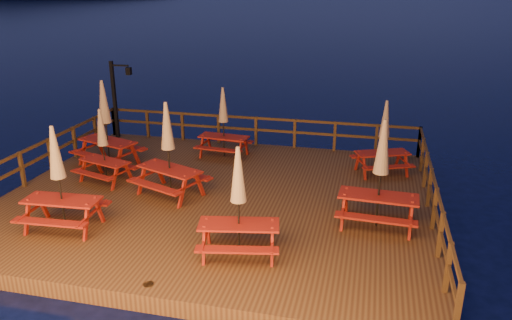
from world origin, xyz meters
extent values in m
plane|color=black|center=(0.00, 0.00, 0.00)|extent=(500.00, 500.00, 0.00)
cube|color=#462916|center=(0.00, 0.00, 0.20)|extent=(12.00, 10.00, 0.40)
cylinder|color=#3D2413|center=(-5.60, 4.60, -0.30)|extent=(0.24, 0.24, 1.40)
cylinder|color=#3D2413|center=(0.00, -4.60, -0.30)|extent=(0.24, 0.24, 1.40)
cylinder|color=#3D2413|center=(0.00, 4.60, -0.30)|extent=(0.24, 0.24, 1.40)
cylinder|color=#3D2413|center=(5.60, 4.60, -0.30)|extent=(0.24, 0.24, 1.40)
cube|color=#3D2413|center=(0.00, 4.85, 1.45)|extent=(11.70, 0.06, 0.09)
cube|color=#3D2413|center=(0.00, 4.85, 1.01)|extent=(11.70, 0.06, 0.09)
cube|color=#3D2413|center=(-4.68, 4.85, 0.95)|extent=(0.10, 0.10, 1.10)
cube|color=#3D2413|center=(0.00, 4.85, 0.95)|extent=(0.10, 0.10, 1.10)
cube|color=#3D2413|center=(4.68, 4.85, 0.95)|extent=(0.10, 0.10, 1.10)
cube|color=#3D2413|center=(-5.85, 0.00, 1.45)|extent=(0.06, 9.70, 0.09)
cube|color=#3D2413|center=(-5.85, 0.00, 1.01)|extent=(0.06, 9.70, 0.09)
cube|color=#3D2413|center=(-5.85, 0.00, 0.95)|extent=(0.10, 0.10, 1.10)
cube|color=#3D2413|center=(-5.85, 3.88, 0.95)|extent=(0.10, 0.10, 1.10)
cube|color=#3D2413|center=(5.85, 0.00, 1.45)|extent=(0.06, 9.70, 0.09)
cube|color=#3D2413|center=(5.85, 0.00, 1.01)|extent=(0.06, 9.70, 0.09)
cube|color=#3D2413|center=(5.85, -3.88, 0.95)|extent=(0.10, 0.10, 1.10)
cube|color=#3D2413|center=(5.85, 0.00, 0.95)|extent=(0.10, 0.10, 1.10)
cube|color=#3D2413|center=(5.85, 3.88, 0.95)|extent=(0.10, 0.10, 1.10)
cube|color=black|center=(-5.55, 4.55, 1.90)|extent=(0.12, 0.12, 3.00)
cube|color=black|center=(-5.20, 4.55, 3.25)|extent=(0.70, 0.06, 0.06)
cube|color=black|center=(-4.85, 4.55, 3.05)|extent=(0.18, 0.18, 0.28)
sphere|color=#F6C162|center=(-4.85, 4.55, 3.05)|extent=(0.14, 0.14, 0.14)
cube|color=maroon|center=(-0.80, 3.36, 1.12)|extent=(1.77, 0.82, 0.05)
cube|color=maroon|center=(-0.75, 3.93, 0.83)|extent=(1.73, 0.42, 0.05)
cube|color=maroon|center=(-0.85, 2.79, 0.83)|extent=(1.73, 0.42, 0.05)
cube|color=maroon|center=(-1.48, 3.74, 0.76)|extent=(0.07, 0.10, 0.72)
cube|color=maroon|center=(-1.54, 3.11, 0.76)|extent=(0.07, 0.10, 0.72)
cube|color=maroon|center=(-0.06, 3.61, 0.76)|extent=(0.07, 0.10, 0.72)
cube|color=maroon|center=(-0.12, 2.98, 0.76)|extent=(0.07, 0.10, 0.72)
cylinder|color=black|center=(-0.80, 3.36, 1.59)|extent=(0.04, 0.04, 2.38)
cone|color=tan|center=(-0.80, 3.36, 2.26)|extent=(0.34, 0.34, 1.19)
sphere|color=black|center=(-0.80, 3.36, 2.81)|extent=(0.07, 0.07, 0.07)
cube|color=maroon|center=(-1.31, -0.25, 1.20)|extent=(2.05, 1.40, 0.05)
cube|color=maroon|center=(-1.07, 0.34, 0.88)|extent=(1.89, 0.98, 0.05)
cube|color=maroon|center=(-1.55, -0.85, 0.88)|extent=(1.89, 0.98, 0.05)
cube|color=maroon|center=(-1.92, 0.37, 0.80)|extent=(0.10, 0.12, 0.80)
cube|color=maroon|center=(-2.18, -0.29, 0.80)|extent=(0.10, 0.12, 0.80)
cube|color=maroon|center=(-0.44, -0.22, 0.80)|extent=(0.10, 0.12, 0.80)
cube|color=maroon|center=(-0.70, -0.87, 0.80)|extent=(0.10, 0.12, 0.80)
cylinder|color=black|center=(-1.31, -0.25, 1.73)|extent=(0.05, 0.05, 2.66)
cone|color=tan|center=(-1.31, -0.25, 2.47)|extent=(0.38, 0.38, 1.33)
sphere|color=black|center=(-1.31, -0.25, 3.09)|extent=(0.07, 0.07, 0.07)
cube|color=maroon|center=(-3.07, -2.81, 1.17)|extent=(1.90, 0.84, 0.05)
cube|color=maroon|center=(-3.11, -2.19, 0.86)|extent=(1.87, 0.40, 0.05)
cube|color=maroon|center=(-3.03, -3.43, 0.86)|extent=(1.87, 0.40, 0.05)
cube|color=maroon|center=(-3.86, -2.52, 0.79)|extent=(0.07, 0.11, 0.77)
cube|color=maroon|center=(-3.82, -3.20, 0.79)|extent=(0.07, 0.11, 0.77)
cube|color=maroon|center=(-2.32, -2.42, 0.79)|extent=(0.07, 0.11, 0.77)
cube|color=maroon|center=(-2.28, -3.10, 0.79)|extent=(0.07, 0.11, 0.77)
cylinder|color=black|center=(-3.07, -2.81, 1.69)|extent=(0.05, 0.05, 2.58)
cone|color=tan|center=(-3.07, -2.81, 2.41)|extent=(0.37, 0.37, 1.29)
sphere|color=black|center=(-3.07, -2.81, 3.01)|extent=(0.07, 0.07, 0.07)
cube|color=maroon|center=(-4.30, 1.63, 1.23)|extent=(2.14, 1.36, 0.06)
cube|color=maroon|center=(-4.09, 2.26, 0.90)|extent=(2.00, 0.91, 0.06)
cube|color=maroon|center=(-4.50, 1.00, 0.90)|extent=(2.00, 0.91, 0.06)
cube|color=maroon|center=(-4.98, 2.24, 0.82)|extent=(0.10, 0.13, 0.83)
cube|color=maroon|center=(-5.20, 1.54, 0.82)|extent=(0.10, 0.13, 0.83)
cube|color=maroon|center=(-3.39, 1.72, 0.82)|extent=(0.10, 0.13, 0.83)
cube|color=maroon|center=(-3.62, 1.03, 0.82)|extent=(0.10, 0.13, 0.83)
cylinder|color=black|center=(-4.30, 1.63, 1.79)|extent=(0.05, 0.05, 2.77)
cone|color=tan|center=(-4.30, 1.63, 2.56)|extent=(0.40, 0.40, 1.39)
sphere|color=black|center=(-4.30, 1.63, 3.21)|extent=(0.08, 0.08, 0.08)
cube|color=maroon|center=(4.59, 2.92, 1.09)|extent=(1.79, 1.24, 0.05)
cube|color=maroon|center=(4.38, 3.44, 0.82)|extent=(1.64, 0.88, 0.05)
cube|color=maroon|center=(4.81, 2.41, 0.82)|extent=(1.64, 0.88, 0.05)
cube|color=maroon|center=(3.83, 2.94, 0.75)|extent=(0.09, 0.11, 0.69)
cube|color=maroon|center=(4.07, 2.37, 0.75)|extent=(0.09, 0.11, 0.69)
cube|color=maroon|center=(5.12, 3.47, 0.75)|extent=(0.09, 0.11, 0.69)
cube|color=maroon|center=(5.35, 2.91, 0.75)|extent=(0.09, 0.11, 0.69)
cylinder|color=black|center=(4.59, 2.92, 1.56)|extent=(0.04, 0.04, 2.32)
cone|color=tan|center=(4.59, 2.92, 2.21)|extent=(0.33, 0.33, 1.16)
sphere|color=black|center=(4.59, 2.92, 2.74)|extent=(0.06, 0.06, 0.06)
cube|color=maroon|center=(-3.64, 0.25, 1.07)|extent=(1.71, 1.06, 0.04)
cube|color=maroon|center=(-3.49, 0.76, 0.80)|extent=(1.61, 0.71, 0.04)
cube|color=maroon|center=(-3.80, -0.26, 0.80)|extent=(1.61, 0.71, 0.04)
cube|color=maroon|center=(-4.20, 0.72, 0.73)|extent=(0.08, 0.10, 0.67)
cube|color=maroon|center=(-4.37, 0.16, 0.73)|extent=(0.08, 0.10, 0.67)
cube|color=maroon|center=(-2.92, 0.33, 0.73)|extent=(0.08, 0.10, 0.67)
cube|color=maroon|center=(-3.09, -0.23, 0.73)|extent=(0.08, 0.10, 0.67)
cylinder|color=black|center=(-3.64, 0.25, 1.51)|extent=(0.04, 0.04, 2.23)
cone|color=tan|center=(-3.64, 0.25, 2.14)|extent=(0.32, 0.32, 1.11)
sphere|color=black|center=(-3.64, 0.25, 2.65)|extent=(0.06, 0.06, 0.06)
cube|color=maroon|center=(1.49, -3.01, 1.14)|extent=(1.89, 1.02, 0.05)
cube|color=maroon|center=(1.37, -2.43, 0.85)|extent=(1.81, 0.61, 0.05)
cube|color=maroon|center=(1.60, -3.60, 0.85)|extent=(1.81, 0.61, 0.05)
cube|color=maroon|center=(0.69, -2.83, 0.77)|extent=(0.08, 0.11, 0.74)
cube|color=maroon|center=(0.82, -3.48, 0.77)|extent=(0.08, 0.11, 0.74)
cube|color=maroon|center=(2.16, -2.55, 0.77)|extent=(0.08, 0.11, 0.74)
cube|color=maroon|center=(2.28, -3.19, 0.77)|extent=(0.08, 0.11, 0.74)
cylinder|color=black|center=(1.49, -3.01, 1.64)|extent=(0.04, 0.04, 2.48)
cone|color=tan|center=(1.49, -3.01, 2.34)|extent=(0.36, 0.36, 1.24)
sphere|color=black|center=(1.49, -3.01, 2.91)|extent=(0.07, 0.07, 0.07)
cube|color=maroon|center=(4.48, -0.85, 1.21)|extent=(1.98, 0.86, 0.05)
cube|color=maroon|center=(4.52, -0.21, 0.88)|extent=(1.95, 0.41, 0.05)
cube|color=maroon|center=(4.45, -1.50, 0.88)|extent=(1.95, 0.41, 0.05)
cube|color=maroon|center=(3.70, -0.45, 0.80)|extent=(0.07, 0.11, 0.81)
cube|color=maroon|center=(3.66, -1.16, 0.80)|extent=(0.07, 0.11, 0.81)
cube|color=maroon|center=(5.31, -0.54, 0.80)|extent=(0.07, 0.11, 0.81)
cube|color=maroon|center=(5.27, -1.25, 0.80)|extent=(0.07, 0.11, 0.81)
cylinder|color=black|center=(4.48, -0.85, 1.75)|extent=(0.05, 0.05, 2.69)
cone|color=tan|center=(4.48, -0.85, 2.50)|extent=(0.39, 0.39, 1.35)
sphere|color=black|center=(4.48, -0.85, 3.12)|extent=(0.08, 0.08, 0.08)
camera|label=1|loc=(4.16, -12.56, 6.22)|focal=35.00mm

